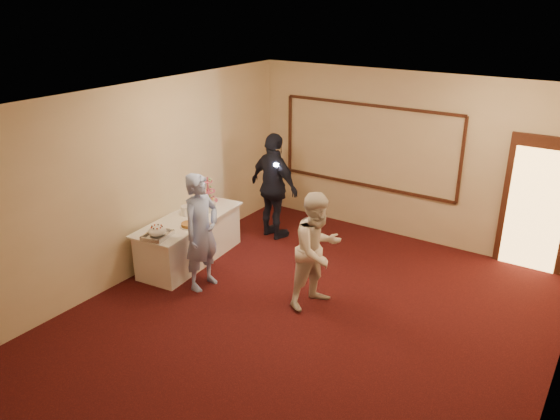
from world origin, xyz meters
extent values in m
plane|color=black|center=(0.00, 0.00, 0.00)|extent=(7.00, 7.00, 0.00)
cube|color=beige|center=(0.00, 3.50, 1.50)|extent=(6.00, 0.04, 3.00)
cube|color=beige|center=(0.00, -3.50, 1.50)|extent=(6.00, 0.04, 3.00)
cube|color=beige|center=(-3.00, 0.00, 1.50)|extent=(0.04, 7.00, 3.00)
cube|color=white|center=(0.00, 0.00, 3.00)|extent=(6.00, 7.00, 0.04)
cube|color=black|center=(-0.80, 3.47, 0.85)|extent=(3.40, 0.04, 0.05)
cube|color=black|center=(-0.80, 3.47, 2.35)|extent=(3.40, 0.04, 0.05)
cube|color=black|center=(-2.50, 3.47, 1.60)|extent=(0.05, 0.04, 1.50)
cube|color=black|center=(0.90, 3.47, 1.60)|extent=(0.05, 0.04, 1.50)
cube|color=black|center=(2.15, 3.46, 1.10)|extent=(1.05, 0.06, 2.20)
cube|color=#FFBF66|center=(2.15, 3.43, 1.00)|extent=(0.85, 0.02, 2.00)
cube|color=white|center=(-2.60, 0.56, 0.37)|extent=(0.92, 2.04, 0.74)
cube|color=white|center=(-2.60, 0.56, 0.76)|extent=(1.02, 2.16, 0.03)
cube|color=#AAABB1|center=(-2.47, -0.27, 0.79)|extent=(0.42, 0.49, 0.04)
ellipsoid|color=white|center=(-2.47, -0.27, 0.87)|extent=(0.28, 0.28, 0.13)
cube|color=silver|center=(-2.38, -0.14, 0.81)|extent=(0.20, 0.26, 0.01)
cylinder|color=#D45278|center=(-2.85, 1.35, 0.99)|extent=(0.02, 0.02, 0.44)
cylinder|color=#D45278|center=(-2.85, 1.35, 0.78)|extent=(0.33, 0.33, 0.01)
cylinder|color=#D45278|center=(-2.85, 1.35, 0.95)|extent=(0.25, 0.25, 0.01)
cylinder|color=#D45278|center=(-2.85, 1.35, 1.13)|extent=(0.18, 0.18, 0.01)
cylinder|color=white|center=(-2.71, 0.64, 0.84)|extent=(0.18, 0.18, 0.15)
cylinder|color=white|center=(-2.71, 0.64, 0.92)|extent=(0.19, 0.19, 0.01)
cylinder|color=white|center=(-2.49, 0.98, 0.85)|extent=(0.18, 0.18, 0.15)
cylinder|color=white|center=(-2.49, 0.98, 0.93)|extent=(0.19, 0.19, 0.01)
cylinder|color=white|center=(-2.34, 0.30, 0.78)|extent=(0.31, 0.31, 0.01)
cylinder|color=brown|center=(-2.34, 0.30, 0.81)|extent=(0.26, 0.26, 0.05)
imported|color=#8EA6EB|center=(-1.85, 0.03, 0.90)|extent=(0.46, 0.67, 1.81)
imported|color=white|center=(-0.15, 0.53, 0.85)|extent=(0.86, 0.98, 1.70)
imported|color=black|center=(-1.99, 2.16, 0.97)|extent=(1.22, 0.73, 1.95)
cube|color=white|center=(-1.81, 1.96, 1.46)|extent=(0.07, 0.05, 0.05)
camera|label=1|loc=(3.22, -5.49, 4.19)|focal=35.00mm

